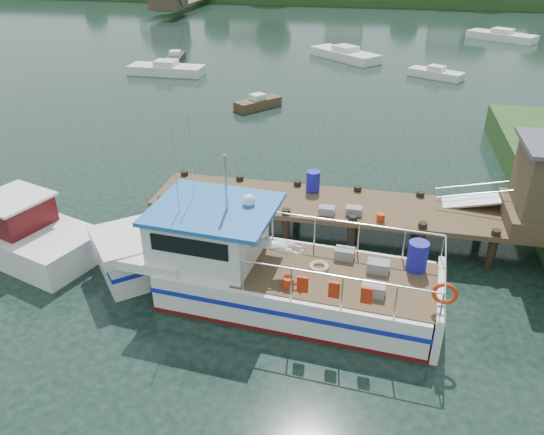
% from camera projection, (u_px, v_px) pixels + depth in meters
% --- Properties ---
extents(ground_plane, '(160.00, 160.00, 0.00)m').
position_uv_depth(ground_plane, '(303.00, 231.00, 21.67)').
color(ground_plane, black).
extents(dock, '(16.60, 3.00, 4.78)m').
position_uv_depth(dock, '(481.00, 196.00, 19.42)').
color(dock, '#4D3924').
rests_on(dock, ground).
extents(lobster_boat, '(12.29, 4.37, 5.89)m').
position_uv_depth(lobster_boat, '(253.00, 268.00, 17.37)').
color(lobster_boat, silver).
rests_on(lobster_boat, ground).
extents(work_boat, '(9.00, 4.97, 4.76)m').
position_uv_depth(work_boat, '(4.00, 227.00, 20.41)').
color(work_boat, silver).
rests_on(work_boat, ground).
extents(moored_rowboat, '(2.99, 3.35, 0.98)m').
position_uv_depth(moored_rowboat, '(258.00, 103.00, 36.36)').
color(moored_rowboat, '#4D3924').
rests_on(moored_rowboat, ground).
extents(moored_far, '(7.43, 5.94, 1.23)m').
position_uv_depth(moored_far, '(502.00, 36.00, 58.74)').
color(moored_far, silver).
rests_on(moored_far, ground).
extents(moored_a, '(6.34, 2.17, 1.17)m').
position_uv_depth(moored_a, '(166.00, 69.00, 44.85)').
color(moored_a, silver).
rests_on(moored_a, ground).
extents(moored_b, '(4.62, 3.39, 0.98)m').
position_uv_depth(moored_b, '(436.00, 73.00, 43.82)').
color(moored_b, silver).
rests_on(moored_b, ground).
extents(moored_d, '(7.10, 6.61, 1.23)m').
position_uv_depth(moored_d, '(345.00, 54.00, 50.10)').
color(moored_d, silver).
rests_on(moored_d, ground).
extents(moored_e, '(1.99, 4.00, 1.06)m').
position_uv_depth(moored_e, '(176.00, 58.00, 48.89)').
color(moored_e, black).
rests_on(moored_e, ground).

